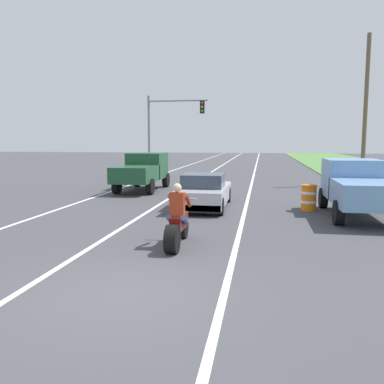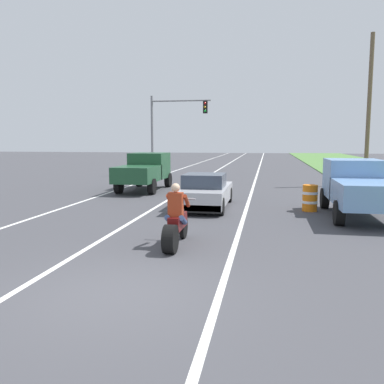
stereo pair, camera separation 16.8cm
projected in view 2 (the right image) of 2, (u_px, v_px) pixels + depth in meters
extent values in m
plane|color=#424247|center=(115.00, 294.00, 7.13)|extent=(160.00, 160.00, 0.00)
cube|color=white|center=(148.00, 180.00, 27.62)|extent=(0.14, 120.00, 0.01)
cube|color=white|center=(255.00, 182.00, 26.32)|extent=(0.14, 120.00, 0.01)
cube|color=white|center=(200.00, 181.00, 26.97)|extent=(0.14, 120.00, 0.01)
cylinder|color=black|center=(170.00, 239.00, 9.66)|extent=(0.28, 0.69, 0.69)
cylinder|color=black|center=(183.00, 227.00, 11.17)|extent=(0.12, 0.63, 0.63)
cube|color=#590F0F|center=(178.00, 221.00, 10.43)|extent=(0.28, 1.10, 0.36)
cylinder|color=#B2B2B7|center=(183.00, 214.00, 11.05)|extent=(0.08, 0.36, 0.73)
cylinder|color=#A5A5AA|center=(183.00, 199.00, 10.97)|extent=(0.70, 0.05, 0.05)
cube|color=#993319|center=(176.00, 204.00, 10.14)|extent=(0.36, 0.24, 0.60)
sphere|color=beige|center=(176.00, 188.00, 10.09)|extent=(0.22, 0.22, 0.22)
cylinder|color=#384C7A|center=(169.00, 220.00, 10.26)|extent=(0.14, 0.47, 0.32)
cylinder|color=#993319|center=(170.00, 200.00, 10.47)|extent=(0.10, 0.51, 0.40)
cylinder|color=#384C7A|center=(183.00, 220.00, 10.19)|extent=(0.14, 0.47, 0.32)
cylinder|color=#993319|center=(187.00, 201.00, 10.39)|extent=(0.10, 0.51, 0.40)
cube|color=#B7B7BC|center=(205.00, 194.00, 16.25)|extent=(1.80, 4.30, 0.64)
cube|color=#333D4C|center=(205.00, 180.00, 15.98)|extent=(1.56, 1.70, 0.52)
cube|color=black|center=(196.00, 209.00, 14.28)|extent=(1.76, 0.20, 0.28)
cylinder|color=black|center=(193.00, 194.00, 17.98)|extent=(0.24, 0.64, 0.64)
cylinder|color=black|center=(229.00, 195.00, 17.69)|extent=(0.24, 0.64, 0.64)
cylinder|color=black|center=(177.00, 205.00, 14.86)|extent=(0.24, 0.64, 0.64)
cylinder|color=black|center=(221.00, 206.00, 14.57)|extent=(0.24, 0.64, 0.64)
cube|color=#1E4C2D|center=(150.00, 165.00, 22.68)|extent=(1.90, 2.10, 1.40)
cube|color=#333D4C|center=(151.00, 158.00, 22.97)|extent=(1.67, 0.29, 0.57)
cube|color=#1E4C2D|center=(137.00, 174.00, 20.52)|extent=(1.90, 2.70, 0.80)
cylinder|color=black|center=(139.00, 180.00, 23.73)|extent=(0.28, 0.80, 0.80)
cylinder|color=black|center=(168.00, 180.00, 23.41)|extent=(0.28, 0.80, 0.80)
cylinder|color=black|center=(119.00, 186.00, 20.46)|extent=(0.28, 0.80, 0.80)
cylinder|color=black|center=(152.00, 187.00, 20.15)|extent=(0.28, 0.80, 0.80)
cube|color=#6B93C6|center=(353.00, 178.00, 15.05)|extent=(1.90, 2.10, 1.40)
cube|color=#333D4C|center=(352.00, 167.00, 15.35)|extent=(1.67, 0.29, 0.57)
cube|color=#6B93C6|center=(367.00, 194.00, 12.90)|extent=(1.90, 2.70, 0.80)
cylinder|color=black|center=(325.00, 198.00, 16.10)|extent=(0.28, 0.80, 0.80)
cylinder|color=black|center=(371.00, 199.00, 15.79)|extent=(0.28, 0.80, 0.80)
cylinder|color=black|center=(339.00, 213.00, 12.84)|extent=(0.28, 0.80, 0.80)
cylinder|color=gray|center=(152.00, 136.00, 30.99)|extent=(0.18, 0.18, 6.00)
cylinder|color=gray|center=(181.00, 101.00, 30.25)|extent=(4.49, 0.12, 0.12)
cube|color=black|center=(205.00, 107.00, 29.98)|extent=(0.32, 0.24, 0.90)
sphere|color=red|center=(205.00, 103.00, 29.81)|extent=(0.16, 0.16, 0.16)
sphere|color=orange|center=(205.00, 107.00, 29.85)|extent=(0.16, 0.16, 0.16)
sphere|color=green|center=(205.00, 111.00, 29.88)|extent=(0.16, 0.16, 0.16)
cylinder|color=brown|center=(369.00, 111.00, 23.66)|extent=(0.24, 0.24, 8.78)
cylinder|color=orange|center=(310.00, 198.00, 15.43)|extent=(0.56, 0.56, 1.00)
cylinder|color=white|center=(310.00, 193.00, 15.41)|extent=(0.58, 0.58, 0.10)
cylinder|color=white|center=(310.00, 202.00, 15.45)|extent=(0.58, 0.58, 0.10)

